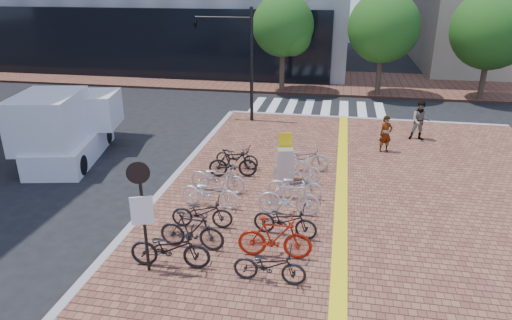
% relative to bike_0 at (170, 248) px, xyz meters
% --- Properties ---
extents(ground, '(120.00, 120.00, 0.00)m').
position_rel_bike_0_xyz_m(ground, '(2.12, 2.32, -0.68)').
color(ground, black).
rests_on(ground, ground).
extents(kerb_north, '(14.00, 0.25, 0.15)m').
position_rel_bike_0_xyz_m(kerb_north, '(5.12, 14.32, -0.60)').
color(kerb_north, gray).
rests_on(kerb_north, ground).
extents(far_sidewalk, '(70.00, 8.00, 0.15)m').
position_rel_bike_0_xyz_m(far_sidewalk, '(2.12, 23.32, -0.60)').
color(far_sidewalk, brown).
rests_on(far_sidewalk, ground).
extents(crosswalk, '(7.50, 4.00, 0.01)m').
position_rel_bike_0_xyz_m(crosswalk, '(2.62, 16.32, -0.67)').
color(crosswalk, silver).
rests_on(crosswalk, ground).
extents(street_trees, '(16.20, 4.60, 6.35)m').
position_rel_bike_0_xyz_m(street_trees, '(7.16, 19.78, 3.42)').
color(street_trees, '#38281E').
rests_on(street_trees, far_sidewalk).
extents(bike_0, '(2.05, 0.85, 1.05)m').
position_rel_bike_0_xyz_m(bike_0, '(0.00, 0.00, 0.00)').
color(bike_0, black).
rests_on(bike_0, sidewalk).
extents(bike_1, '(1.79, 0.57, 1.07)m').
position_rel_bike_0_xyz_m(bike_1, '(0.26, 0.89, 0.01)').
color(bike_1, black).
rests_on(bike_1, sidewalk).
extents(bike_2, '(1.82, 0.79, 0.93)m').
position_rel_bike_0_xyz_m(bike_2, '(0.20, 2.03, -0.06)').
color(bike_2, black).
rests_on(bike_2, sidewalk).
extents(bike_3, '(1.95, 0.83, 1.00)m').
position_rel_bike_0_xyz_m(bike_3, '(0.06, 3.31, -0.03)').
color(bike_3, white).
rests_on(bike_3, sidewalk).
extents(bike_4, '(2.01, 0.88, 1.02)m').
position_rel_bike_0_xyz_m(bike_4, '(0.02, 4.42, -0.02)').
color(bike_4, silver).
rests_on(bike_4, sidewalk).
extents(bike_5, '(1.80, 0.81, 1.05)m').
position_rel_bike_0_xyz_m(bike_5, '(0.23, 5.72, -0.00)').
color(bike_5, black).
rests_on(bike_5, sidewalk).
extents(bike_6, '(1.76, 0.82, 0.89)m').
position_rel_bike_0_xyz_m(bike_6, '(0.18, 6.58, -0.08)').
color(bike_6, black).
rests_on(bike_6, sidewalk).
extents(bike_7, '(1.74, 0.64, 0.91)m').
position_rel_bike_0_xyz_m(bike_7, '(2.50, -0.17, -0.07)').
color(bike_7, black).
rests_on(bike_7, sidewalk).
extents(bike_8, '(1.93, 0.63, 1.14)m').
position_rel_bike_0_xyz_m(bike_8, '(2.47, 0.88, 0.05)').
color(bike_8, '#A11C0B').
rests_on(bike_8, sidewalk).
extents(bike_9, '(1.90, 0.91, 0.96)m').
position_rel_bike_0_xyz_m(bike_9, '(2.59, 1.99, -0.05)').
color(bike_9, black).
rests_on(bike_9, sidewalk).
extents(bike_10, '(1.91, 0.62, 1.13)m').
position_rel_bike_0_xyz_m(bike_10, '(2.55, 3.20, 0.04)').
color(bike_10, silver).
rests_on(bike_10, sidewalk).
extents(bike_11, '(1.80, 0.66, 0.94)m').
position_rel_bike_0_xyz_m(bike_11, '(2.61, 4.36, -0.06)').
color(bike_11, silver).
rests_on(bike_11, sidewalk).
extents(bike_12, '(1.68, 0.48, 1.01)m').
position_rel_bike_0_xyz_m(bike_12, '(2.54, 5.63, -0.02)').
color(bike_12, silver).
rests_on(bike_12, sidewalk).
extents(bike_13, '(1.94, 0.69, 1.02)m').
position_rel_bike_0_xyz_m(bike_13, '(2.66, 6.77, -0.02)').
color(bike_13, '#A2A2A6').
rests_on(bike_13, sidewalk).
extents(pedestrian_a, '(0.65, 0.55, 1.52)m').
position_rel_bike_0_xyz_m(pedestrian_a, '(5.81, 9.41, 0.23)').
color(pedestrian_a, gray).
rests_on(pedestrian_a, sidewalk).
extents(pedestrian_b, '(0.86, 0.68, 1.76)m').
position_rel_bike_0_xyz_m(pedestrian_b, '(7.42, 11.25, 0.35)').
color(pedestrian_b, '#535B6A').
rests_on(pedestrian_b, sidewalk).
extents(utility_box, '(0.64, 0.53, 1.21)m').
position_rel_bike_0_xyz_m(utility_box, '(2.13, 5.63, 0.08)').
color(utility_box, silver).
rests_on(utility_box, sidewalk).
extents(yellow_sign, '(0.46, 0.16, 1.71)m').
position_rel_bike_0_xyz_m(yellow_sign, '(2.10, 5.94, 0.66)').
color(yellow_sign, '#B7B7BC').
rests_on(yellow_sign, sidewalk).
extents(notice_sign, '(0.52, 0.22, 2.89)m').
position_rel_bike_0_xyz_m(notice_sign, '(-0.49, -0.29, 1.30)').
color(notice_sign, black).
rests_on(notice_sign, sidewalk).
extents(traffic_light_pole, '(2.95, 1.14, 5.49)m').
position_rel_bike_0_xyz_m(traffic_light_pole, '(-1.75, 12.86, 3.26)').
color(traffic_light_pole, black).
rests_on(traffic_light_pole, sidewalk).
extents(box_truck, '(3.11, 5.25, 2.84)m').
position_rel_bike_0_xyz_m(box_truck, '(-6.71, 6.59, 0.66)').
color(box_truck, silver).
rests_on(box_truck, ground).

